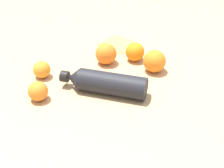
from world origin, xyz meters
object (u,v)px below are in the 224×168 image
object	(u,v)px
orange_3	(42,70)
folded_napkin	(119,44)
orange_0	(154,61)
orange_1	(106,54)
orange_2	(135,52)
water_bottle	(105,83)
orange_4	(38,91)

from	to	relation	value
orange_3	folded_napkin	world-z (taller)	orange_3
orange_0	orange_1	bearing A→B (deg)	-133.17
orange_2	water_bottle	bearing A→B (deg)	-51.14
orange_1	orange_3	distance (m)	0.25
orange_3	water_bottle	bearing A→B (deg)	42.05
orange_1	folded_napkin	bearing A→B (deg)	137.77
orange_2	orange_3	xyz separation A→B (m)	(-0.03, -0.36, -0.01)
orange_0	orange_1	distance (m)	0.19
orange_0	orange_1	world-z (taller)	orange_0
water_bottle	folded_napkin	bearing A→B (deg)	-81.76
folded_napkin	orange_0	bearing A→B (deg)	4.63
orange_0	folded_napkin	xyz separation A→B (m)	(-0.26, -0.02, -0.04)
orange_1	folded_napkin	distance (m)	0.18
water_bottle	orange_1	size ratio (longest dim) A/B	3.19
water_bottle	folded_napkin	xyz separation A→B (m)	(-0.31, 0.20, -0.04)
orange_2	folded_napkin	distance (m)	0.16
water_bottle	orange_0	distance (m)	0.23
folded_napkin	orange_3	bearing A→B (deg)	-70.76
water_bottle	orange_1	bearing A→B (deg)	-73.64
water_bottle	orange_0	world-z (taller)	orange_0
orange_1	orange_4	size ratio (longest dim) A/B	1.26
orange_0	orange_3	bearing A→B (deg)	-108.45
orange_2	folded_napkin	size ratio (longest dim) A/B	0.51
orange_1	orange_4	xyz separation A→B (m)	(0.13, -0.30, -0.01)
orange_0	orange_2	size ratio (longest dim) A/B	1.13
orange_3	orange_4	distance (m)	0.14
orange_2	folded_napkin	xyz separation A→B (m)	(-0.16, 0.00, -0.03)
orange_0	folded_napkin	size ratio (longest dim) A/B	0.58
water_bottle	folded_napkin	world-z (taller)	water_bottle
water_bottle	orange_0	size ratio (longest dim) A/B	3.13
orange_2	orange_4	bearing A→B (deg)	-75.33
orange_4	folded_napkin	xyz separation A→B (m)	(-0.26, 0.42, -0.03)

